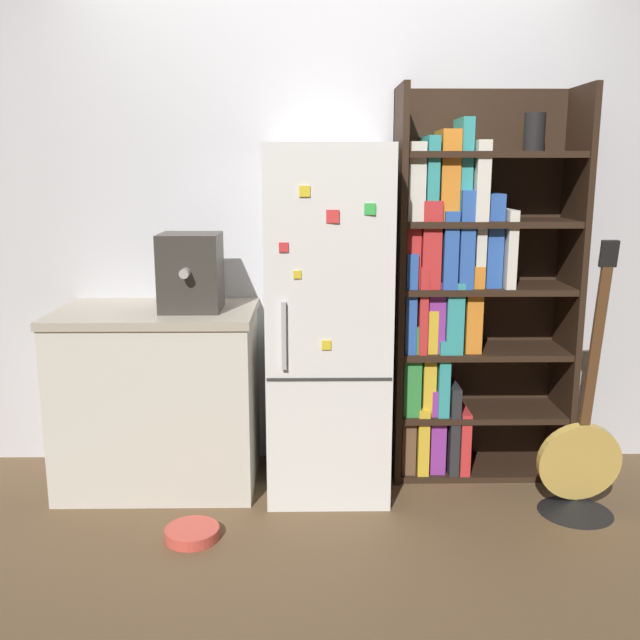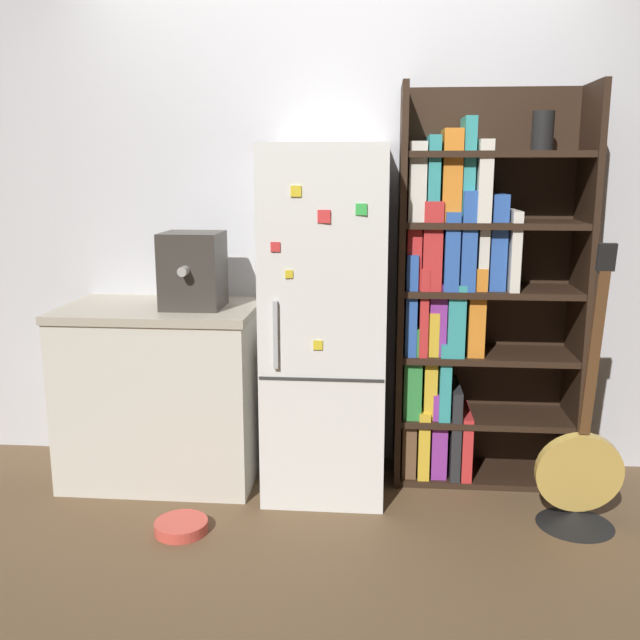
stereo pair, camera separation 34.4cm
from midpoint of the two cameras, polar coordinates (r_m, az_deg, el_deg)
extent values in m
plane|color=brown|center=(3.57, 3.22, -13.65)|extent=(16.00, 16.00, 0.00)
cube|color=silver|center=(3.70, 3.70, 8.22)|extent=(8.00, 0.05, 2.60)
cube|color=white|center=(3.41, 3.45, -0.13)|extent=(0.57, 0.65, 1.65)
cube|color=#333333|center=(3.14, 3.23, -4.81)|extent=(0.55, 0.01, 0.01)
cube|color=#B2B2B7|center=(3.09, -0.40, -1.24)|extent=(0.02, 0.02, 0.30)
cube|color=red|center=(3.04, -0.34, 5.86)|extent=(0.04, 0.01, 0.04)
cube|color=yellow|center=(3.05, 0.74, 3.66)|extent=(0.03, 0.01, 0.03)
cube|color=yellow|center=(3.01, 1.38, 10.26)|extent=(0.05, 0.01, 0.05)
cube|color=red|center=(3.01, 3.63, 8.26)|extent=(0.06, 0.01, 0.06)
cube|color=yellow|center=(3.10, 3.01, -2.06)|extent=(0.04, 0.01, 0.04)
cube|color=green|center=(3.01, 6.64, 8.78)|extent=(0.05, 0.01, 0.05)
cube|color=black|center=(3.53, 9.23, 2.42)|extent=(0.03, 0.38, 1.93)
cube|color=black|center=(3.70, 22.62, 2.07)|extent=(0.03, 0.38, 1.93)
cube|color=black|center=(3.76, 15.59, 2.71)|extent=(0.89, 0.03, 1.93)
cube|color=black|center=(3.86, 15.25, -11.77)|extent=(0.83, 0.35, 0.03)
cube|color=black|center=(3.75, 15.51, -7.47)|extent=(0.83, 0.35, 0.03)
cube|color=black|center=(3.65, 15.79, -2.71)|extent=(0.83, 0.35, 0.03)
cube|color=black|center=(3.59, 16.08, 2.26)|extent=(0.83, 0.35, 0.03)
cube|color=black|center=(3.55, 16.38, 7.38)|extent=(0.83, 0.35, 0.03)
cube|color=black|center=(3.54, 16.69, 12.56)|extent=(0.83, 0.35, 0.03)
cube|color=brown|center=(3.74, 9.76, -9.03)|extent=(0.07, 0.30, 0.36)
cube|color=gold|center=(3.75, 10.86, -9.19)|extent=(0.06, 0.33, 0.34)
cube|color=purple|center=(3.74, 12.06, -8.50)|extent=(0.08, 0.30, 0.44)
cube|color=#262628|center=(3.74, 13.28, -8.43)|extent=(0.05, 0.33, 0.45)
cube|color=red|center=(3.77, 14.07, -9.37)|extent=(0.05, 0.33, 0.32)
cube|color=#338C3F|center=(3.63, 10.10, -3.81)|extent=(0.09, 0.30, 0.46)
cube|color=gold|center=(3.62, 11.51, -3.26)|extent=(0.06, 0.27, 0.54)
cube|color=teal|center=(3.66, 12.51, -4.38)|extent=(0.05, 0.33, 0.39)
cube|color=#2D59B2|center=(3.56, 10.03, 1.46)|extent=(0.05, 0.32, 0.49)
cube|color=red|center=(3.56, 10.98, 0.90)|extent=(0.04, 0.31, 0.43)
cube|color=purple|center=(3.58, 12.04, 0.32)|extent=(0.08, 0.28, 0.35)
cube|color=teal|center=(3.58, 13.40, 0.27)|extent=(0.08, 0.32, 0.35)
cube|color=orange|center=(3.60, 14.94, 0.85)|extent=(0.08, 0.28, 0.43)
cube|color=red|center=(3.50, 10.34, 6.36)|extent=(0.07, 0.25, 0.46)
cube|color=red|center=(3.52, 11.68, 5.98)|extent=(0.09, 0.32, 0.42)
cube|color=#2D59B2|center=(3.53, 13.12, 5.53)|extent=(0.07, 0.32, 0.37)
cube|color=#2D59B2|center=(3.53, 14.40, 6.26)|extent=(0.07, 0.31, 0.47)
cube|color=silver|center=(3.55, 15.53, 6.42)|extent=(0.05, 0.28, 0.49)
cube|color=#2D59B2|center=(3.56, 16.62, 6.05)|extent=(0.07, 0.25, 0.45)
cube|color=silver|center=(3.58, 17.74, 5.39)|extent=(0.05, 0.31, 0.37)
cube|color=silver|center=(3.48, 10.62, 10.83)|extent=(0.08, 0.27, 0.37)
cube|color=teal|center=(3.51, 11.83, 11.01)|extent=(0.05, 0.32, 0.39)
cube|color=orange|center=(3.50, 13.26, 11.19)|extent=(0.09, 0.25, 0.42)
cube|color=teal|center=(3.52, 14.50, 11.58)|extent=(0.05, 0.25, 0.48)
cube|color=silver|center=(3.53, 15.59, 10.67)|extent=(0.06, 0.33, 0.37)
cylinder|color=black|center=(3.59, 20.13, 14.00)|extent=(0.10, 0.10, 0.18)
cube|color=beige|center=(3.66, -9.78, -6.03)|extent=(0.93, 0.61, 0.84)
cube|color=#B2A893|center=(3.55, -10.03, 0.78)|extent=(0.95, 0.63, 0.04)
cube|color=#38332D|center=(3.45, -7.32, 3.96)|extent=(0.28, 0.28, 0.36)
cylinder|color=#A5A39E|center=(3.28, -7.95, 3.86)|extent=(0.04, 0.06, 0.04)
cone|color=black|center=(3.51, 22.52, -14.51)|extent=(0.34, 0.34, 0.06)
cylinder|color=gold|center=(3.42, 22.81, -11.24)|extent=(0.37, 0.10, 0.38)
cube|color=brown|center=(3.18, 24.01, -2.64)|extent=(0.04, 0.12, 0.72)
cube|color=black|center=(3.06, 25.01, 4.56)|extent=(0.07, 0.04, 0.11)
cylinder|color=#D84C3F|center=(3.23, -7.96, -16.12)|extent=(0.23, 0.23, 0.05)
torus|color=#D84C3F|center=(3.22, -7.97, -15.81)|extent=(0.23, 0.23, 0.01)
camera|label=1|loc=(0.17, -87.14, 0.61)|focal=40.00mm
camera|label=2|loc=(0.17, 92.86, -0.61)|focal=40.00mm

